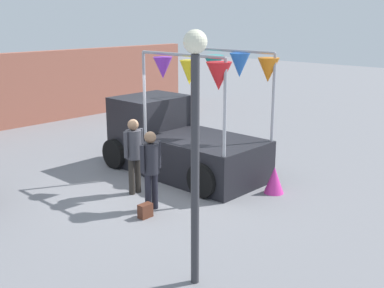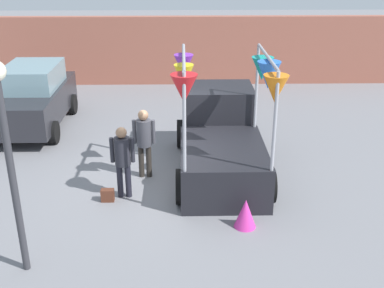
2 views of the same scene
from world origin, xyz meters
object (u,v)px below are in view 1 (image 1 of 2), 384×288
(vendor_truck, at_px, (178,137))
(folded_kite_bundle_magenta, at_px, (274,180))
(person_vendor, at_px, (134,149))
(person_customer, at_px, (151,163))
(street_lamp, at_px, (195,123))
(handbag, at_px, (145,211))

(vendor_truck, distance_m, folded_kite_bundle_magenta, 2.77)
(folded_kite_bundle_magenta, bearing_deg, person_vendor, 133.39)
(person_customer, relative_size, street_lamp, 0.45)
(folded_kite_bundle_magenta, bearing_deg, vendor_truck, 96.66)
(vendor_truck, xyz_separation_m, handbag, (-2.55, -1.62, -0.74))
(person_customer, distance_m, folded_kite_bundle_magenta, 2.90)
(person_customer, xyz_separation_m, handbag, (-0.35, -0.20, -0.85))
(person_customer, height_order, person_vendor, person_vendor)
(person_customer, height_order, folded_kite_bundle_magenta, person_customer)
(folded_kite_bundle_magenta, bearing_deg, street_lamp, -162.53)
(person_customer, relative_size, handbag, 5.85)
(person_vendor, relative_size, street_lamp, 0.46)
(vendor_truck, relative_size, folded_kite_bundle_magenta, 6.88)
(person_vendor, bearing_deg, vendor_truck, 13.88)
(handbag, distance_m, folded_kite_bundle_magenta, 3.06)
(handbag, relative_size, street_lamp, 0.08)
(vendor_truck, bearing_deg, street_lamp, -132.66)
(vendor_truck, xyz_separation_m, person_customer, (-2.20, -1.42, 0.10))
(street_lamp, xyz_separation_m, folded_kite_bundle_magenta, (3.94, 1.24, -2.11))
(vendor_truck, relative_size, handbag, 14.74)
(handbag, xyz_separation_m, street_lamp, (-1.08, -2.31, 2.27))
(person_vendor, relative_size, handbag, 6.01)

